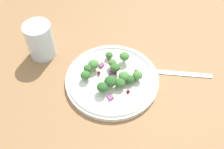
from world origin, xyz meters
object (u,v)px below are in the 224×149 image
(broccoli_floret_0, at_px, (102,87))
(fork, at_px, (171,73))
(broccoli_floret_1, at_px, (130,79))
(water_glass, at_px, (40,40))
(broccoli_floret_2, at_px, (95,64))
(plate, at_px, (112,79))

(broccoli_floret_0, xyz_separation_m, fork, (-0.18, 0.05, -0.03))
(broccoli_floret_1, distance_m, water_glass, 0.26)
(broccoli_floret_2, height_order, fork, broccoli_floret_2)
(plate, distance_m, broccoli_floret_2, 0.06)
(broccoli_floret_0, height_order, fork, broccoli_floret_0)
(plate, xyz_separation_m, fork, (-0.14, 0.07, -0.01))
(broccoli_floret_0, bearing_deg, water_glass, -77.78)
(fork, bearing_deg, broccoli_floret_1, -17.23)
(plate, bearing_deg, broccoli_floret_0, 24.24)
(plate, bearing_deg, fork, 152.07)
(broccoli_floret_0, distance_m, fork, 0.19)
(broccoli_floret_1, distance_m, broccoli_floret_2, 0.10)
(broccoli_floret_0, bearing_deg, broccoli_floret_1, 165.52)
(broccoli_floret_1, xyz_separation_m, water_glass, (0.11, -0.23, 0.02))
(broccoli_floret_0, relative_size, water_glass, 0.27)
(broccoli_floret_1, bearing_deg, plate, -56.00)
(broccoli_floret_0, xyz_separation_m, water_glass, (0.05, -0.21, 0.02))
(plate, xyz_separation_m, broccoli_floret_1, (-0.03, 0.04, 0.02))
(broccoli_floret_0, relative_size, fork, 0.18)
(plate, height_order, fork, plate)
(broccoli_floret_1, bearing_deg, broccoli_floret_2, -65.05)
(water_glass, bearing_deg, plate, 115.14)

